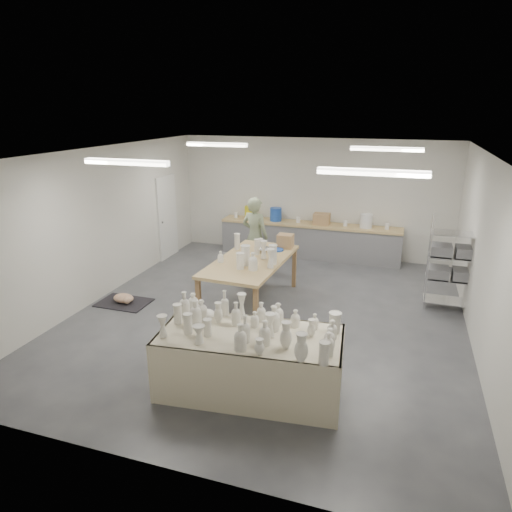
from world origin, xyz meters
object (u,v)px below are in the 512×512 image
(drying_table, at_px, (250,360))
(work_table, at_px, (255,259))
(red_stool, at_px, (259,259))
(potter, at_px, (255,236))

(drying_table, bearing_deg, work_table, 101.33)
(drying_table, bearing_deg, red_stool, 100.85)
(work_table, xyz_separation_m, potter, (-0.52, 1.58, -0.01))
(drying_table, relative_size, red_stool, 7.25)
(work_table, xyz_separation_m, red_stool, (-0.52, 1.85, -0.64))
(potter, relative_size, red_stool, 5.17)
(drying_table, xyz_separation_m, red_stool, (-1.38, 4.68, -0.19))
(potter, height_order, red_stool, potter)
(drying_table, distance_m, red_stool, 4.89)
(work_table, distance_m, red_stool, 2.03)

